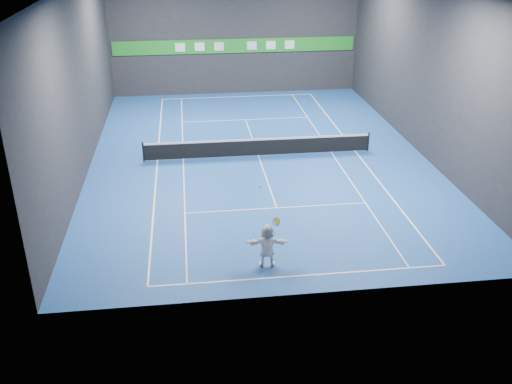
{
  "coord_description": "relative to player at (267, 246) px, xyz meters",
  "views": [
    {
      "loc": [
        -3.81,
        -28.94,
        11.6
      ],
      "look_at": [
        -1.12,
        -7.76,
        1.5
      ],
      "focal_mm": 40.0,
      "sensor_mm": 36.0,
      "label": 1
    }
  ],
  "objects": [
    {
      "name": "wall_back",
      "position": [
        1.12,
        24.03,
        3.65
      ],
      "size": [
        18.0,
        0.1,
        9.0
      ],
      "primitive_type": "cube",
      "color": "#242427",
      "rests_on": "ground"
    },
    {
      "name": "wall_left",
      "position": [
        -7.88,
        11.03,
        3.65
      ],
      "size": [
        0.1,
        26.0,
        9.0
      ],
      "primitive_type": "cube",
      "color": "#242427",
      "rests_on": "ground"
    },
    {
      "name": "center_service_line",
      "position": [
        1.12,
        11.03,
        -0.85
      ],
      "size": [
        0.06,
        12.8,
        0.01
      ],
      "primitive_type": "cube",
      "color": "white",
      "rests_on": "ground"
    },
    {
      "name": "tennis_net",
      "position": [
        1.12,
        11.03,
        -0.31
      ],
      "size": [
        12.5,
        0.1,
        1.07
      ],
      "color": "black",
      "rests_on": "ground"
    },
    {
      "name": "sideline_singles_right",
      "position": [
        5.23,
        11.03,
        -0.85
      ],
      "size": [
        0.06,
        23.78,
        0.01
      ],
      "primitive_type": "cube",
      "color": "white",
      "rests_on": "ground"
    },
    {
      "name": "sideline_singles_left",
      "position": [
        -2.99,
        11.03,
        -0.85
      ],
      "size": [
        0.06,
        23.78,
        0.01
      ],
      "primitive_type": "cube",
      "color": "white",
      "rests_on": "ground"
    },
    {
      "name": "service_line_near",
      "position": [
        1.12,
        4.63,
        -0.85
      ],
      "size": [
        8.23,
        0.06,
        0.01
      ],
      "primitive_type": "cube",
      "color": "white",
      "rests_on": "ground"
    },
    {
      "name": "wall_front",
      "position": [
        1.12,
        -1.97,
        3.65
      ],
      "size": [
        18.0,
        0.1,
        9.0
      ],
      "primitive_type": "cube",
      "color": "#242427",
      "rests_on": "ground"
    },
    {
      "name": "service_line_far",
      "position": [
        1.12,
        17.43,
        -0.85
      ],
      "size": [
        8.23,
        0.06,
        0.01
      ],
      "primitive_type": "cube",
      "color": "white",
      "rests_on": "ground"
    },
    {
      "name": "sponsor_banner",
      "position": [
        1.12,
        23.96,
        2.65
      ],
      "size": [
        17.64,
        0.11,
        1.0
      ],
      "color": "#1E8924",
      "rests_on": "wall_back"
    },
    {
      "name": "sideline_doubles_left",
      "position": [
        -4.37,
        11.03,
        -0.85
      ],
      "size": [
        0.08,
        23.78,
        0.01
      ],
      "primitive_type": "cube",
      "color": "white",
      "rests_on": "ground"
    },
    {
      "name": "ground",
      "position": [
        1.12,
        11.03,
        -0.85
      ],
      "size": [
        26.0,
        26.0,
        0.0
      ],
      "primitive_type": "plane",
      "color": "#1C4B9B",
      "rests_on": "ground"
    },
    {
      "name": "sideline_doubles_right",
      "position": [
        6.61,
        11.03,
        -0.85
      ],
      "size": [
        0.08,
        23.78,
        0.01
      ],
      "primitive_type": "cube",
      "color": "white",
      "rests_on": "ground"
    },
    {
      "name": "player",
      "position": [
        0.0,
        0.0,
        0.0
      ],
      "size": [
        1.62,
        0.66,
        1.7
      ],
      "primitive_type": "imported",
      "rotation": [
        0.0,
        0.0,
        3.04
      ],
      "color": "white",
      "rests_on": "ground"
    },
    {
      "name": "baseline_near",
      "position": [
        1.12,
        -0.86,
        -0.85
      ],
      "size": [
        10.98,
        0.08,
        0.01
      ],
      "primitive_type": "cube",
      "color": "white",
      "rests_on": "ground"
    },
    {
      "name": "tennis_racket",
      "position": [
        0.32,
        0.05,
        0.88
      ],
      "size": [
        0.43,
        0.36,
        0.76
      ],
      "color": "#B11D12",
      "rests_on": "player"
    },
    {
      "name": "baseline_far",
      "position": [
        1.12,
        22.92,
        -0.85
      ],
      "size": [
        10.98,
        0.08,
        0.01
      ],
      "primitive_type": "cube",
      "color": "white",
      "rests_on": "ground"
    },
    {
      "name": "tennis_ball",
      "position": [
        -0.24,
        0.17,
        2.31
      ],
      "size": [
        0.07,
        0.07,
        0.07
      ],
      "primitive_type": "sphere",
      "color": "#C7F829",
      "rests_on": "player"
    },
    {
      "name": "wall_right",
      "position": [
        10.12,
        11.03,
        3.65
      ],
      "size": [
        0.1,
        26.0,
        9.0
      ],
      "primitive_type": "cube",
      "color": "#242427",
      "rests_on": "ground"
    }
  ]
}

